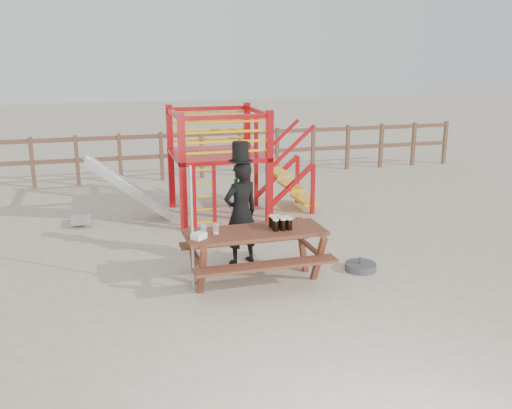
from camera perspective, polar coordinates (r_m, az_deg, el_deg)
name	(u,v)px	position (r m, az deg, el deg)	size (l,w,h in m)	color
ground	(259,285)	(7.93, 0.32, -8.10)	(60.00, 60.00, 0.00)	#C2B397
back_fence	(182,150)	(14.35, -7.46, 5.43)	(15.09, 0.09, 1.20)	brown
playground_fort	(214,161)	(10.99, -4.23, 4.33)	(4.71, 1.84, 2.10)	#AD0B0F
picnic_table	(255,250)	(7.90, -0.07, -4.53)	(1.94, 1.36, 0.74)	brown
man_with_hat	(241,210)	(8.48, -1.52, -0.58)	(0.67, 0.55, 1.86)	black
metal_pole	(192,230)	(7.51, -6.40, -2.56)	(0.04, 0.04, 1.72)	#B2B2B7
parasol_base	(360,267)	(8.58, 10.40, -6.13)	(0.46, 0.46, 0.19)	#3D3D42
paper_bag	(199,236)	(7.51, -5.74, -3.15)	(0.18, 0.14, 0.08)	white
stout_pints	(280,223)	(7.88, 2.41, -1.83)	(0.28, 0.27, 0.17)	black
empty_glasses	(210,229)	(7.66, -4.65, -2.50)	(0.25, 0.08, 0.15)	silver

